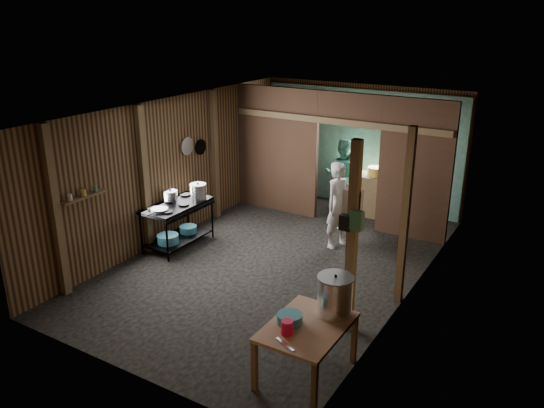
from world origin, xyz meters
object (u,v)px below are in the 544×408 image
Objects in this scene: yellow_tub at (375,171)px; stock_pot at (335,296)px; pink_bucket at (287,327)px; prep_table at (306,350)px; gas_range at (178,225)px; stove_pot_large at (198,192)px; cook at (339,205)px.

stock_pot is at bearing -74.15° from yellow_tub.
stock_pot is at bearing 68.05° from pink_bucket.
prep_table is 6.98× the size of pink_bucket.
gas_range is 8.36× the size of pink_bucket.
stove_pot_large is 1.87× the size of pink_bucket.
yellow_tub reaches higher than gas_range.
yellow_tub is at bearing 20.78° from cook.
prep_table is 3.81m from cook.
prep_table is at bearing 67.19° from pink_bucket.
pink_bucket is at bearing -78.46° from yellow_tub.
prep_table is 0.73× the size of cook.
gas_range is at bearing 150.44° from prep_table.
prep_table is at bearing -111.37° from stock_pot.
gas_range is 4.32m from pink_bucket.
stove_pot_large is (-3.54, 2.51, 0.60)m from prep_table.
gas_range is at bearing -112.70° from stove_pot_large.
stove_pot_large is at bearing 141.02° from pink_bucket.
cook is at bearing 113.69° from stock_pot.
gas_range is at bearing 146.65° from pink_bucket.
gas_range is at bearing 140.58° from cook.
stock_pot reaches higher than yellow_tub.
stock_pot is (3.86, -1.71, 0.50)m from gas_range.
yellow_tub is (2.27, 2.90, 0.00)m from stove_pot_large.
yellow_tub is 0.21× the size of cook.
gas_range reaches higher than prep_table.
cook reaches higher than prep_table.
pink_bucket is at bearing -112.81° from prep_table.
gas_range is 0.69m from stove_pot_large.
stove_pot_large is 0.61× the size of stock_pot.
stock_pot is 5.21m from yellow_tub.
prep_table is at bearing -141.00° from cook.
stock_pot is at bearing -29.81° from stove_pot_large.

